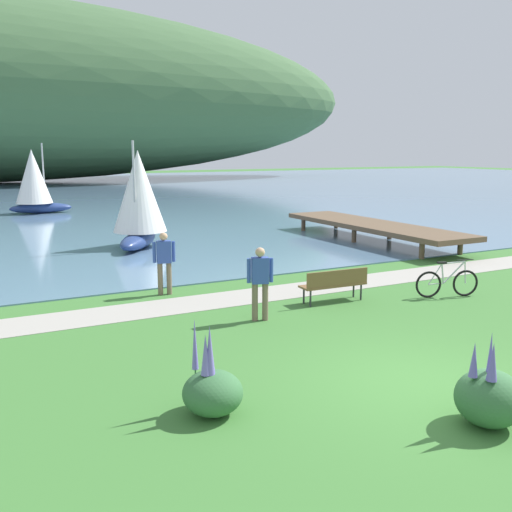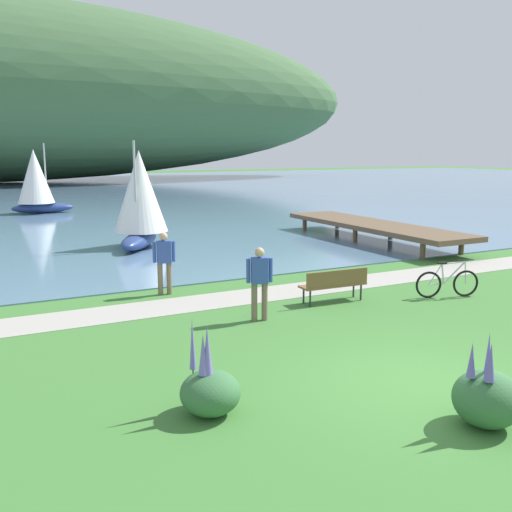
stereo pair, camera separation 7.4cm
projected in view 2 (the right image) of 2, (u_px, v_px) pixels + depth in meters
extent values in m
plane|color=#3D7533|center=(418.00, 383.00, 9.63)|extent=(200.00, 200.00, 0.00)
cube|color=#5B7F9E|center=(43.00, 193.00, 51.97)|extent=(180.00, 80.00, 0.04)
cube|color=#A39E93|center=(247.00, 296.00, 15.32)|extent=(60.00, 1.50, 0.01)
cube|color=brown|center=(333.00, 285.00, 14.73)|extent=(1.82, 0.56, 0.05)
cube|color=brown|center=(337.00, 278.00, 14.50)|extent=(1.80, 0.12, 0.40)
cylinder|color=#2D2D33|center=(304.00, 295.00, 14.61)|extent=(0.05, 0.05, 0.45)
cylinder|color=#2D2D33|center=(354.00, 289.00, 15.24)|extent=(0.05, 0.05, 0.45)
cylinder|color=#2D2D33|center=(310.00, 298.00, 14.31)|extent=(0.05, 0.05, 0.45)
cylinder|color=#2D2D33|center=(361.00, 292.00, 14.94)|extent=(0.05, 0.05, 0.45)
torus|color=black|center=(466.00, 283.00, 15.29)|extent=(0.70, 0.29, 0.72)
torus|color=black|center=(429.00, 285.00, 15.14)|extent=(0.70, 0.29, 0.72)
cylinder|color=silver|center=(454.00, 272.00, 15.18)|extent=(0.59, 0.24, 0.61)
cylinder|color=silver|center=(454.00, 263.00, 15.13)|extent=(0.64, 0.25, 0.09)
cylinder|color=silver|center=(443.00, 274.00, 15.14)|extent=(0.13, 0.08, 0.54)
cylinder|color=silver|center=(436.00, 284.00, 15.17)|extent=(0.41, 0.17, 0.05)
cylinder|color=silver|center=(435.00, 274.00, 15.11)|extent=(0.36, 0.15, 0.56)
cylinder|color=silver|center=(465.00, 272.00, 15.23)|extent=(0.09, 0.06, 0.60)
cube|color=black|center=(442.00, 263.00, 15.08)|extent=(0.26, 0.17, 0.05)
cylinder|color=black|center=(465.00, 260.00, 15.17)|extent=(0.46, 0.18, 0.02)
cylinder|color=#72604C|center=(160.00, 279.00, 15.47)|extent=(0.14, 0.14, 0.88)
cylinder|color=#72604C|center=(169.00, 278.00, 15.53)|extent=(0.14, 0.14, 0.88)
cube|color=#334CA5|center=(164.00, 252.00, 15.36)|extent=(0.42, 0.30, 0.60)
sphere|color=tan|center=(163.00, 236.00, 15.29)|extent=(0.22, 0.22, 0.22)
cylinder|color=#334CA5|center=(154.00, 252.00, 15.30)|extent=(0.09, 0.09, 0.56)
cylinder|color=#334CA5|center=(174.00, 251.00, 15.43)|extent=(0.09, 0.09, 0.56)
cylinder|color=#72604C|center=(254.00, 302.00, 13.11)|extent=(0.14, 0.14, 0.88)
cylinder|color=#72604C|center=(265.00, 302.00, 13.14)|extent=(0.14, 0.14, 0.88)
cube|color=#334CA5|center=(259.00, 270.00, 12.99)|extent=(0.43, 0.33, 0.60)
sphere|color=tan|center=(260.00, 252.00, 12.91)|extent=(0.22, 0.22, 0.22)
cylinder|color=#334CA5|center=(248.00, 271.00, 12.95)|extent=(0.09, 0.09, 0.56)
cylinder|color=#334CA5|center=(271.00, 270.00, 13.03)|extent=(0.09, 0.09, 0.56)
ellipsoid|color=#386B3D|center=(210.00, 393.00, 8.46)|extent=(0.91, 0.91, 0.67)
cylinder|color=#386B3D|center=(193.00, 373.00, 8.55)|extent=(0.02, 0.02, 0.12)
cone|color=#7A6BC6|center=(192.00, 344.00, 8.47)|extent=(0.10, 0.10, 0.79)
cylinder|color=#386B3D|center=(204.00, 379.00, 8.32)|extent=(0.02, 0.02, 0.12)
cone|color=#7A6BC6|center=(203.00, 355.00, 8.25)|extent=(0.15, 0.15, 0.62)
cylinder|color=#386B3D|center=(208.00, 378.00, 8.35)|extent=(0.02, 0.02, 0.12)
cone|color=#7A6BC6|center=(207.00, 350.00, 8.27)|extent=(0.15, 0.15, 0.73)
ellipsoid|color=#386B3D|center=(487.00, 399.00, 8.08)|extent=(0.97, 0.97, 0.82)
cylinder|color=#386B3D|center=(486.00, 379.00, 8.02)|extent=(0.02, 0.02, 0.12)
cone|color=#6B5BB7|center=(488.00, 354.00, 7.95)|extent=(0.09, 0.09, 0.62)
cylinder|color=#386B3D|center=(470.00, 381.00, 7.93)|extent=(0.02, 0.02, 0.12)
cone|color=#6B5BB7|center=(472.00, 360.00, 7.87)|extent=(0.13, 0.13, 0.50)
cylinder|color=#386B3D|center=(488.00, 385.00, 7.79)|extent=(0.02, 0.02, 0.12)
cone|color=#6B5BB7|center=(490.00, 362.00, 7.73)|extent=(0.15, 0.15, 0.54)
ellipsoid|color=navy|center=(43.00, 208.00, 35.29)|extent=(3.68, 1.21, 0.63)
cylinder|color=#B2B2B2|center=(45.00, 173.00, 35.01)|extent=(0.09, 0.09, 3.63)
cone|color=white|center=(35.00, 176.00, 34.80)|extent=(2.27, 2.27, 3.26)
ellipsoid|color=navy|center=(139.00, 240.00, 22.69)|extent=(2.74, 3.57, 0.63)
cylinder|color=#B2B2B2|center=(135.00, 187.00, 22.03)|extent=(0.09, 0.09, 3.58)
cone|color=white|center=(140.00, 191.00, 22.66)|extent=(2.92, 2.92, 3.22)
cube|color=brown|center=(374.00, 225.00, 24.43)|extent=(2.40, 10.00, 0.20)
cylinder|color=brown|center=(423.00, 251.00, 20.57)|extent=(0.20, 0.20, 0.60)
cylinder|color=brown|center=(461.00, 247.00, 21.44)|extent=(0.20, 0.20, 0.60)
cylinder|color=brown|center=(355.00, 236.00, 24.07)|extent=(0.20, 0.20, 0.60)
cylinder|color=brown|center=(391.00, 233.00, 24.93)|extent=(0.20, 0.20, 0.60)
cylinder|color=brown|center=(305.00, 225.00, 27.57)|extent=(0.20, 0.20, 0.60)
cylinder|color=brown|center=(337.00, 223.00, 28.43)|extent=(0.20, 0.20, 0.60)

